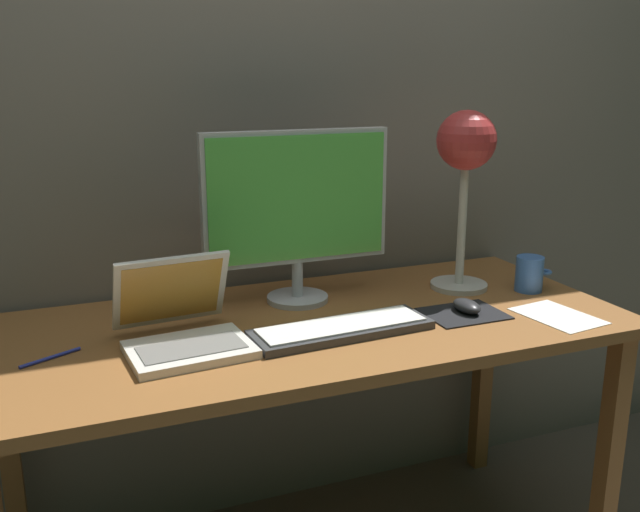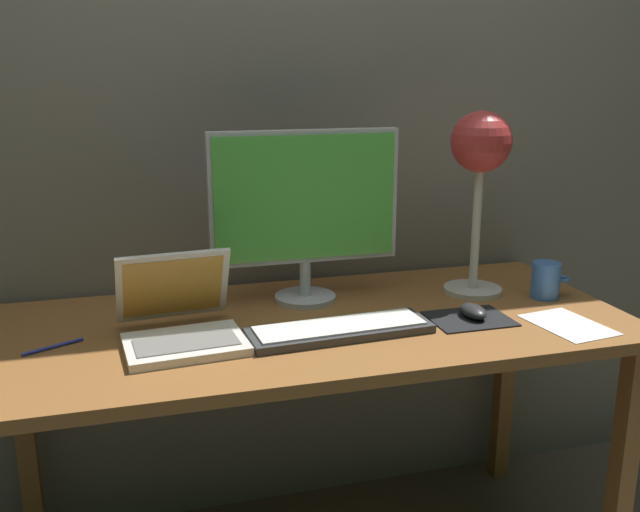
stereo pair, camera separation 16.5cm
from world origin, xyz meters
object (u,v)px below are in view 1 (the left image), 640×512
object	(u,v)px
pen	(51,358)
mouse	(467,306)
coffee_mug	(529,273)
keyboard_main	(342,329)
monitor	(297,205)
desk_lamp	(466,156)
laptop	(181,321)

from	to	relation	value
pen	mouse	bearing A→B (deg)	-4.65
mouse	coffee_mug	size ratio (longest dim) A/B	0.86
keyboard_main	monitor	bearing A→B (deg)	93.24
keyboard_main	mouse	size ratio (longest dim) A/B	4.66
desk_lamp	coffee_mug	distance (m)	0.38
monitor	coffee_mug	xyz separation A→B (m)	(0.64, -0.15, -0.21)
laptop	desk_lamp	xyz separation A→B (m)	(0.82, 0.13, 0.32)
monitor	mouse	xyz separation A→B (m)	(0.37, -0.25, -0.24)
pen	laptop	bearing A→B (deg)	-3.76
laptop	mouse	size ratio (longest dim) A/B	3.17
coffee_mug	monitor	bearing A→B (deg)	166.68
pen	desk_lamp	bearing A→B (deg)	5.80
monitor	desk_lamp	world-z (taller)	desk_lamp
pen	keyboard_main	bearing A→B (deg)	-8.18
keyboard_main	laptop	size ratio (longest dim) A/B	1.47
monitor	keyboard_main	distance (m)	0.37
coffee_mug	pen	world-z (taller)	coffee_mug
mouse	laptop	bearing A→B (deg)	175.01
laptop	mouse	xyz separation A→B (m)	(0.72, -0.06, -0.04)
laptop	coffee_mug	world-z (taller)	laptop
monitor	desk_lamp	distance (m)	0.49
keyboard_main	pen	distance (m)	0.66
keyboard_main	pen	world-z (taller)	keyboard_main
desk_lamp	pen	distance (m)	1.17
mouse	monitor	bearing A→B (deg)	145.66
mouse	pen	bearing A→B (deg)	175.35
keyboard_main	coffee_mug	bearing A→B (deg)	10.20
laptop	mouse	bearing A→B (deg)	-4.99
laptop	pen	world-z (taller)	laptop
laptop	mouse	world-z (taller)	laptop
keyboard_main	desk_lamp	distance (m)	0.62
monitor	desk_lamp	bearing A→B (deg)	-7.19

